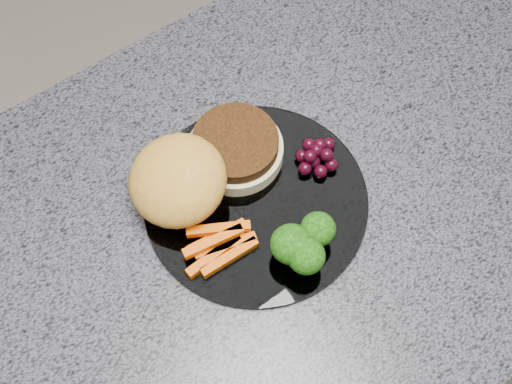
# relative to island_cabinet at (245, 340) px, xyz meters

# --- Properties ---
(island_cabinet) EXTENTS (1.20, 0.60, 0.86)m
(island_cabinet) POSITION_rel_island_cabinet_xyz_m (0.00, 0.00, 0.00)
(island_cabinet) COLOR #55341D
(island_cabinet) RESTS_ON ground
(countertop) EXTENTS (1.20, 0.60, 0.04)m
(countertop) POSITION_rel_island_cabinet_xyz_m (0.00, 0.00, 0.45)
(countertop) COLOR #53545E
(countertop) RESTS_ON island_cabinet
(plate) EXTENTS (0.26, 0.26, 0.01)m
(plate) POSITION_rel_island_cabinet_xyz_m (0.04, 0.02, 0.47)
(plate) COLOR white
(plate) RESTS_ON countertop
(burger) EXTENTS (0.21, 0.14, 0.06)m
(burger) POSITION_rel_island_cabinet_xyz_m (-0.00, 0.07, 0.50)
(burger) COLOR beige
(burger) RESTS_ON plate
(carrot_sticks) EXTENTS (0.09, 0.06, 0.02)m
(carrot_sticks) POSITION_rel_island_cabinet_xyz_m (-0.03, -0.01, 0.48)
(carrot_sticks) COLOR #DA5403
(carrot_sticks) RESTS_ON plate
(broccoli) EXTENTS (0.08, 0.06, 0.05)m
(broccoli) POSITION_rel_island_cabinet_xyz_m (0.04, -0.07, 0.51)
(broccoli) COLOR olive
(broccoli) RESTS_ON plate
(grape_bunch) EXTENTS (0.06, 0.05, 0.03)m
(grape_bunch) POSITION_rel_island_cabinet_xyz_m (0.12, 0.02, 0.49)
(grape_bunch) COLOR black
(grape_bunch) RESTS_ON plate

